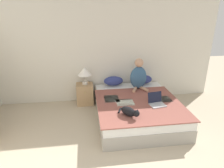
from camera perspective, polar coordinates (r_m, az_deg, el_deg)
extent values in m
cube|color=beige|center=(4.98, -3.82, 9.26)|extent=(5.97, 0.05, 2.55)
cube|color=#9E998E|center=(4.46, 6.89, -8.01)|extent=(1.68, 2.08, 0.26)
cube|color=silver|center=(4.36, 7.01, -5.53)|extent=(1.65, 2.05, 0.17)
cube|color=brown|center=(4.14, 7.79, -5.63)|extent=(1.73, 1.66, 0.02)
cube|color=silver|center=(4.15, 3.74, -5.29)|extent=(0.36, 0.30, 0.01)
cube|color=silver|center=(4.31, -0.12, -4.25)|extent=(0.31, 0.36, 0.01)
cube|color=silver|center=(4.42, 14.43, -4.24)|extent=(0.32, 0.30, 0.01)
ellipsoid|color=navy|center=(5.00, 0.41, 0.90)|extent=(0.48, 0.25, 0.23)
ellipsoid|color=navy|center=(5.16, 8.73, 1.29)|extent=(0.48, 0.25, 0.23)
ellipsoid|color=#33567A|center=(4.79, 7.53, 1.83)|extent=(0.40, 0.22, 0.55)
sphere|color=tan|center=(4.69, 7.74, 6.05)|extent=(0.21, 0.21, 0.21)
cylinder|color=tan|center=(4.72, 6.55, -1.50)|extent=(0.18, 0.28, 0.07)
cylinder|color=tan|center=(4.78, 9.08, -1.36)|extent=(0.18, 0.28, 0.07)
ellipsoid|color=black|center=(3.65, 4.70, -7.78)|extent=(0.32, 0.35, 0.16)
sphere|color=black|center=(3.54, 6.97, -8.36)|extent=(0.12, 0.12, 0.12)
cone|color=black|center=(3.54, 7.32, -7.55)|extent=(0.05, 0.05, 0.05)
cone|color=black|center=(3.50, 6.67, -7.92)|extent=(0.05, 0.05, 0.05)
cylinder|color=black|center=(3.80, 2.21, -7.55)|extent=(0.10, 0.18, 0.04)
cube|color=#B7B7BC|center=(4.12, 12.90, -5.88)|extent=(0.34, 0.27, 0.02)
cube|color=black|center=(4.17, 12.13, -3.68)|extent=(0.31, 0.11, 0.22)
cube|color=tan|center=(5.04, -7.73, -2.84)|extent=(0.40, 0.34, 0.53)
sphere|color=tan|center=(4.83, -7.77, -2.45)|extent=(0.03, 0.03, 0.03)
cylinder|color=beige|center=(4.93, -7.72, 0.37)|extent=(0.13, 0.13, 0.08)
cylinder|color=beige|center=(4.89, -7.79, 1.67)|extent=(0.02, 0.02, 0.16)
cone|color=white|center=(4.84, -7.89, 3.62)|extent=(0.33, 0.33, 0.18)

